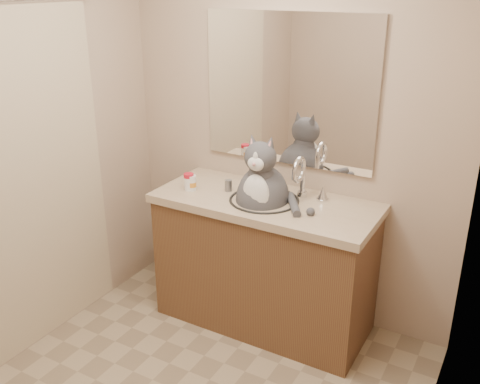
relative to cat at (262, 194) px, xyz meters
name	(u,v)px	position (x,y,z in m)	size (l,w,h in m)	color
room	(164,199)	(0.01, -0.93, 0.31)	(2.22, 2.52, 2.42)	gray
vanity	(265,259)	(0.01, 0.03, -0.45)	(1.34, 0.59, 1.12)	brown
mirror	(288,91)	(0.01, 0.30, 0.56)	(1.10, 0.02, 0.90)	white
shower_curtain	(21,185)	(-1.04, -0.83, 0.14)	(0.02, 1.30, 1.93)	beige
cat	(262,194)	(0.00, 0.00, 0.00)	(0.48, 0.38, 0.62)	#4C4C52
pill_bottle_redcap	(189,182)	(-0.47, -0.07, 0.01)	(0.08, 0.08, 0.11)	white
pill_bottle_orange	(192,183)	(-0.46, -0.06, 0.01)	(0.07, 0.07, 0.10)	white
grey_canister	(228,185)	(-0.25, 0.04, 0.00)	(0.05, 0.05, 0.07)	slate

